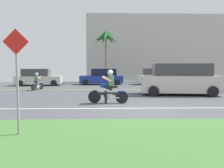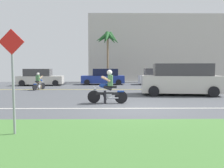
# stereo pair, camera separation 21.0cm
# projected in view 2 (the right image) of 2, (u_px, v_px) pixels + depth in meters

# --- Properties ---
(ground) EXTENTS (56.00, 30.00, 0.04)m
(ground) POSITION_uv_depth(u_px,v_px,m) (129.00, 99.00, 12.38)
(ground) COLOR #4C4F54
(grass_median) EXTENTS (56.00, 3.80, 0.06)m
(grass_median) POSITION_uv_depth(u_px,v_px,m) (155.00, 139.00, 5.29)
(grass_median) COLOR #477A38
(grass_median) RESTS_ON ground
(lane_line_near) EXTENTS (50.40, 0.12, 0.01)m
(lane_line_near) POSITION_uv_depth(u_px,v_px,m) (135.00, 108.00, 9.42)
(lane_line_near) COLOR silver
(lane_line_near) RESTS_ON ground
(lane_line_far) EXTENTS (50.40, 0.12, 0.01)m
(lane_line_far) POSITION_uv_depth(u_px,v_px,m) (123.00, 89.00, 17.63)
(lane_line_far) COLOR yellow
(lane_line_far) RESTS_ON ground
(motorcyclist) EXTENTS (1.94, 0.64, 1.63)m
(motorcyclist) POSITION_uv_depth(u_px,v_px,m) (108.00, 89.00, 10.73)
(motorcyclist) COLOR black
(motorcyclist) RESTS_ON ground
(suv_nearby) EXTENTS (5.12, 2.65, 1.98)m
(suv_nearby) POSITION_uv_depth(u_px,v_px,m) (181.00, 80.00, 14.09)
(suv_nearby) COLOR beige
(suv_nearby) RESTS_ON ground
(parked_car_0) EXTENTS (4.42, 2.27, 1.62)m
(parked_car_0) POSITION_uv_depth(u_px,v_px,m) (40.00, 78.00, 21.81)
(parked_car_0) COLOR beige
(parked_car_0) RESTS_ON ground
(parked_car_1) EXTENTS (4.43, 2.06, 1.63)m
(parked_car_1) POSITION_uv_depth(u_px,v_px,m) (104.00, 77.00, 23.00)
(parked_car_1) COLOR navy
(parked_car_1) RESTS_ON ground
(parked_car_2) EXTENTS (4.03, 1.93, 1.66)m
(parked_car_2) POSITION_uv_depth(u_px,v_px,m) (158.00, 77.00, 22.96)
(parked_car_2) COLOR silver
(parked_car_2) RESTS_ON ground
(palm_tree_0) EXTENTS (2.94, 3.00, 5.80)m
(palm_tree_0) POSITION_uv_depth(u_px,v_px,m) (108.00, 40.00, 24.79)
(palm_tree_0) COLOR #846B4C
(palm_tree_0) RESTS_ON ground
(motorcyclist_distant) EXTENTS (0.62, 1.58, 1.35)m
(motorcyclist_distant) POSITION_uv_depth(u_px,v_px,m) (39.00, 83.00, 17.35)
(motorcyclist_distant) COLOR black
(motorcyclist_distant) RESTS_ON ground
(street_sign) EXTENTS (0.62, 0.06, 2.66)m
(street_sign) POSITION_uv_depth(u_px,v_px,m) (13.00, 72.00, 5.45)
(street_sign) COLOR gray
(street_sign) RESTS_ON ground
(building_far) EXTENTS (21.43, 4.00, 8.57)m
(building_far) POSITION_uv_depth(u_px,v_px,m) (169.00, 49.00, 30.09)
(building_far) COLOR #BCB7AD
(building_far) RESTS_ON ground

